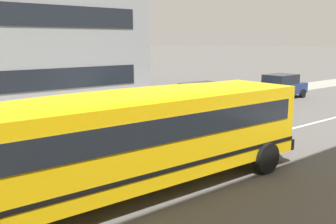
# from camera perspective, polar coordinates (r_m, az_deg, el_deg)

# --- Properties ---
(ground_plane) EXTENTS (400.00, 400.00, 0.00)m
(ground_plane) POSITION_cam_1_polar(r_m,az_deg,el_deg) (10.43, -17.45, -11.50)
(ground_plane) COLOR #54514F
(lane_centreline) EXTENTS (110.00, 0.16, 0.01)m
(lane_centreline) POSITION_cam_1_polar(r_m,az_deg,el_deg) (10.43, -17.45, -11.48)
(lane_centreline) COLOR silver
(lane_centreline) RESTS_ON ground_plane
(school_bus) EXTENTS (12.10, 3.03, 2.69)m
(school_bus) POSITION_cam_1_polar(r_m,az_deg,el_deg) (9.26, -6.72, -3.46)
(school_bus) COLOR yellow
(school_bus) RESTS_ON ground_plane
(parked_car_black_past_driveway) EXTENTS (3.93, 1.94, 1.64)m
(parked_car_black_past_driveway) POSITION_cam_1_polar(r_m,az_deg,el_deg) (20.17, 5.56, 2.27)
(parked_car_black_past_driveway) COLOR black
(parked_car_black_past_driveway) RESTS_ON ground_plane
(parked_car_dark_blue_by_hydrant) EXTENTS (3.95, 1.98, 1.64)m
(parked_car_dark_blue_by_hydrant) POSITION_cam_1_polar(r_m,az_deg,el_deg) (26.26, 17.10, 3.87)
(parked_car_dark_blue_by_hydrant) COLOR navy
(parked_car_dark_blue_by_hydrant) RESTS_ON ground_plane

